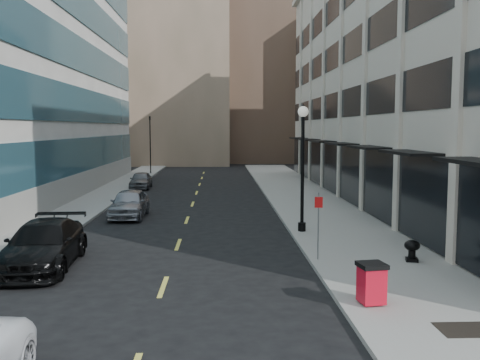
{
  "coord_description": "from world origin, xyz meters",
  "views": [
    {
      "loc": [
        1.76,
        -8.17,
        4.89
      ],
      "look_at": [
        2.56,
        12.89,
        2.83
      ],
      "focal_mm": 40.0,
      "sensor_mm": 36.0,
      "label": 1
    }
  ],
  "objects": [
    {
      "name": "sidewalk_right",
      "position": [
        7.5,
        20.0,
        0.07
      ],
      "size": [
        5.0,
        80.0,
        0.15
      ],
      "primitive_type": "cube",
      "color": "gray",
      "rests_on": "ground"
    },
    {
      "name": "sidewalk_left",
      "position": [
        -6.5,
        20.0,
        0.07
      ],
      "size": [
        3.0,
        80.0,
        0.15
      ],
      "primitive_type": "cube",
      "color": "gray",
      "rests_on": "ground"
    },
    {
      "name": "building_right",
      "position": [
        16.94,
        26.99,
        8.99
      ],
      "size": [
        15.3,
        46.5,
        18.25
      ],
      "color": "beige",
      "rests_on": "ground"
    },
    {
      "name": "skyline_tan_near",
      "position": [
        -4.0,
        68.0,
        14.0
      ],
      "size": [
        14.0,
        18.0,
        28.0
      ],
      "primitive_type": "cube",
      "color": "#9B7D65",
      "rests_on": "ground"
    },
    {
      "name": "skyline_brown",
      "position": [
        8.0,
        72.0,
        17.0
      ],
      "size": [
        12.0,
        16.0,
        34.0
      ],
      "primitive_type": "cube",
      "color": "brown",
      "rests_on": "ground"
    },
    {
      "name": "skyline_tan_far",
      "position": [
        -14.0,
        78.0,
        11.0
      ],
      "size": [
        12.0,
        14.0,
        22.0
      ],
      "primitive_type": "cube",
      "color": "#9B7D65",
      "rests_on": "ground"
    },
    {
      "name": "skyline_stone",
      "position": [
        18.0,
        66.0,
        10.0
      ],
      "size": [
        10.0,
        14.0,
        20.0
      ],
      "primitive_type": "cube",
      "color": "beige",
      "rests_on": "ground"
    },
    {
      "name": "grate_far",
      "position": [
        7.6,
        3.8,
        0.15
      ],
      "size": [
        1.4,
        1.0,
        0.01
      ],
      "primitive_type": "cube",
      "color": "black",
      "rests_on": "sidewalk_right"
    },
    {
      "name": "road_centerline",
      "position": [
        0.0,
        17.0,
        0.01
      ],
      "size": [
        0.15,
        68.2,
        0.01
      ],
      "color": "#D8CC4C",
      "rests_on": "ground"
    },
    {
      "name": "traffic_signal",
      "position": [
        -5.5,
        48.0,
        5.72
      ],
      "size": [
        0.66,
        0.66,
        6.98
      ],
      "color": "black",
      "rests_on": "ground"
    },
    {
      "name": "car_black_pickup",
      "position": [
        -4.42,
        10.43,
        0.81
      ],
      "size": [
        2.53,
        5.67,
        1.62
      ],
      "primitive_type": "imported",
      "rotation": [
        0.0,
        0.0,
        0.05
      ],
      "color": "black",
      "rests_on": "ground"
    },
    {
      "name": "car_silver_sedan",
      "position": [
        -3.2,
        21.0,
        0.77
      ],
      "size": [
        1.86,
        4.56,
        1.55
      ],
      "primitive_type": "imported",
      "rotation": [
        0.0,
        0.0,
        -0.01
      ],
      "color": "gray",
      "rests_on": "ground"
    },
    {
      "name": "car_grey_sedan",
      "position": [
        -4.62,
        35.0,
        0.68
      ],
      "size": [
        1.73,
        4.04,
        1.36
      ],
      "primitive_type": "imported",
      "rotation": [
        0.0,
        0.0,
        0.03
      ],
      "color": "slate",
      "rests_on": "ground"
    },
    {
      "name": "trash_bin",
      "position": [
        5.84,
        5.72,
        0.76
      ],
      "size": [
        0.8,
        0.84,
        1.13
      ],
      "rotation": [
        0.0,
        0.0,
        0.15
      ],
      "color": "red",
      "rests_on": "sidewalk_right"
    },
    {
      "name": "lamppost",
      "position": [
        5.54,
        16.0,
        3.58
      ],
      "size": [
        0.49,
        0.49,
        5.85
      ],
      "color": "black",
      "rests_on": "sidewalk_right"
    },
    {
      "name": "sign_post",
      "position": [
        5.3,
        10.67,
        1.72
      ],
      "size": [
        0.29,
        0.07,
        2.44
      ],
      "rotation": [
        0.0,
        0.0,
        -0.1
      ],
      "color": "slate",
      "rests_on": "sidewalk_right"
    },
    {
      "name": "urn_planter",
      "position": [
        8.6,
        10.27,
        0.62
      ],
      "size": [
        0.55,
        0.55,
        0.77
      ],
      "rotation": [
        0.0,
        0.0,
        -0.23
      ],
      "color": "black",
      "rests_on": "sidewalk_right"
    }
  ]
}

